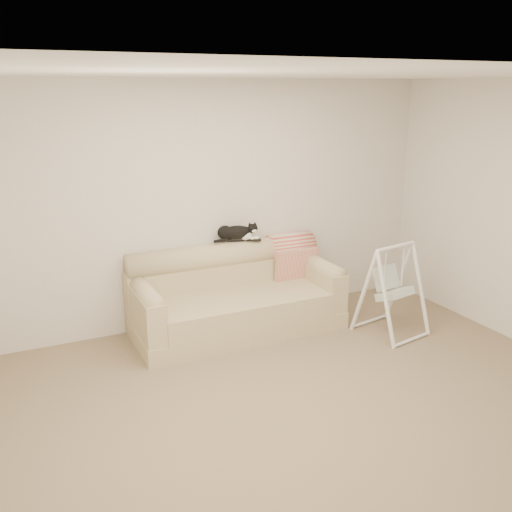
{
  "coord_description": "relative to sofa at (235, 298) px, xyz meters",
  "views": [
    {
      "loc": [
        -2.22,
        -3.63,
        2.51
      ],
      "look_at": [
        0.1,
        1.27,
        0.9
      ],
      "focal_mm": 40.0,
      "sensor_mm": 36.0,
      "label": 1
    }
  ],
  "objects": [
    {
      "name": "ground_plane",
      "position": [
        -0.01,
        -1.62,
        -0.35
      ],
      "size": [
        5.0,
        5.0,
        0.0
      ],
      "primitive_type": "plane",
      "color": "#7A644C",
      "rests_on": "ground"
    },
    {
      "name": "room_shell",
      "position": [
        -0.01,
        -1.62,
        1.18
      ],
      "size": [
        5.04,
        4.04,
        2.6
      ],
      "color": "beige",
      "rests_on": "ground"
    },
    {
      "name": "sofa",
      "position": [
        0.0,
        0.0,
        0.0
      ],
      "size": [
        2.2,
        0.93,
        0.9
      ],
      "color": "#CBBA83",
      "rests_on": "ground"
    },
    {
      "name": "remote_a",
      "position": [
        0.13,
        0.25,
        0.56
      ],
      "size": [
        0.19,
        0.09,
        0.03
      ],
      "color": "black",
      "rests_on": "sofa"
    },
    {
      "name": "remote_b",
      "position": [
        0.32,
        0.2,
        0.56
      ],
      "size": [
        0.17,
        0.11,
        0.02
      ],
      "color": "black",
      "rests_on": "sofa"
    },
    {
      "name": "tuxedo_cat",
      "position": [
        0.13,
        0.25,
        0.65
      ],
      "size": [
        0.51,
        0.24,
        0.2
      ],
      "color": "black",
      "rests_on": "sofa"
    },
    {
      "name": "throw_blanket",
      "position": [
        0.79,
        0.23,
        0.37
      ],
      "size": [
        0.52,
        0.38,
        0.58
      ],
      "color": "#CB3F33",
      "rests_on": "sofa"
    },
    {
      "name": "baby_swing",
      "position": [
        1.45,
        -0.79,
        0.13
      ],
      "size": [
        0.7,
        0.73,
        0.97
      ],
      "color": "white",
      "rests_on": "ground"
    }
  ]
}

